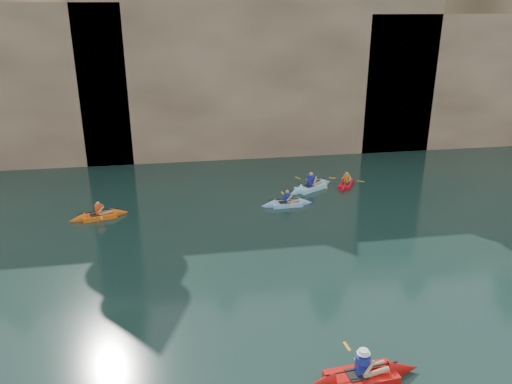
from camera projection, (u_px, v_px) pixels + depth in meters
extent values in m
plane|color=black|center=(333.00, 368.00, 14.69)|extent=(160.00, 160.00, 0.00)
cube|color=tan|center=(223.00, 58.00, 40.26)|extent=(70.00, 16.00, 12.00)
cube|color=tan|center=(263.00, 73.00, 33.85)|extent=(24.00, 2.40, 11.40)
cube|color=black|center=(178.00, 137.00, 33.77)|extent=(3.50, 1.00, 3.20)
cube|color=black|center=(375.00, 120.00, 35.70)|extent=(5.00, 1.00, 4.50)
cube|color=red|center=(361.00, 377.00, 14.09)|extent=(2.85, 1.12, 0.32)
cone|color=red|center=(403.00, 369.00, 14.40)|extent=(1.05, 0.92, 0.83)
cube|color=black|center=(357.00, 374.00, 14.01)|extent=(0.60, 0.57, 0.04)
cube|color=navy|center=(362.00, 365.00, 13.93)|extent=(0.38, 0.26, 0.53)
sphere|color=tan|center=(363.00, 353.00, 13.80)|extent=(0.22, 0.22, 0.22)
cylinder|color=black|center=(362.00, 369.00, 13.98)|extent=(2.21, 0.24, 0.04)
cube|color=#F8A914|center=(347.00, 346.00, 14.89)|extent=(0.12, 0.43, 0.02)
cylinder|color=white|center=(364.00, 352.00, 13.79)|extent=(0.38, 0.38, 0.11)
cube|color=#E55D0E|center=(99.00, 216.00, 24.92)|extent=(2.36, 1.26, 0.25)
cone|color=#E55D0E|center=(121.00, 212.00, 25.33)|extent=(0.94, 0.86, 0.67)
cone|color=#E55D0E|center=(77.00, 219.00, 24.51)|extent=(0.94, 0.86, 0.67)
cube|color=black|center=(96.00, 215.00, 24.83)|extent=(0.64, 0.55, 0.04)
cube|color=#F14514|center=(99.00, 209.00, 24.80)|extent=(0.35, 0.27, 0.45)
sphere|color=tan|center=(98.00, 203.00, 24.68)|extent=(0.19, 0.19, 0.19)
cylinder|color=black|center=(99.00, 211.00, 24.83)|extent=(1.94, 0.55, 0.04)
cube|color=#F8A914|center=(96.00, 205.00, 25.59)|extent=(0.18, 0.43, 0.02)
cube|color=#F8A914|center=(101.00, 218.00, 24.06)|extent=(0.18, 0.43, 0.02)
cube|color=#8EBCEE|center=(287.00, 204.00, 26.46)|extent=(2.21, 0.79, 0.25)
cone|color=#8EBCEE|center=(305.00, 202.00, 26.66)|extent=(0.80, 0.71, 0.68)
cone|color=#8EBCEE|center=(268.00, 205.00, 26.26)|extent=(0.80, 0.71, 0.68)
cube|color=black|center=(284.00, 202.00, 26.40)|extent=(0.57, 0.44, 0.04)
cube|color=navy|center=(287.00, 197.00, 26.33)|extent=(0.32, 0.21, 0.45)
sphere|color=tan|center=(287.00, 192.00, 26.22)|extent=(0.19, 0.19, 0.19)
cylinder|color=black|center=(287.00, 199.00, 26.37)|extent=(2.00, 0.12, 0.04)
cube|color=#F8A914|center=(283.00, 193.00, 27.19)|extent=(0.10, 0.42, 0.02)
cube|color=#F8A914|center=(292.00, 205.00, 25.54)|extent=(0.10, 0.42, 0.02)
cube|color=red|center=(346.00, 184.00, 29.42)|extent=(1.69, 2.25, 0.23)
cone|color=red|center=(350.00, 178.00, 30.34)|extent=(0.95, 1.00, 0.64)
cone|color=red|center=(343.00, 189.00, 28.51)|extent=(0.95, 1.00, 0.64)
cube|color=black|center=(346.00, 183.00, 29.26)|extent=(0.62, 0.68, 0.04)
cube|color=orange|center=(347.00, 178.00, 29.31)|extent=(0.31, 0.35, 0.43)
sphere|color=tan|center=(347.00, 173.00, 29.20)|extent=(0.18, 0.18, 0.18)
cylinder|color=black|center=(346.00, 180.00, 29.33)|extent=(0.98, 1.65, 0.04)
cube|color=#F8A914|center=(332.00, 178.00, 29.61)|extent=(0.40, 0.28, 0.02)
cube|color=#F8A914|center=(361.00, 181.00, 29.05)|extent=(0.40, 0.28, 0.02)
cube|color=#97E5FD|center=(311.00, 187.00, 28.79)|extent=(2.69, 2.05, 0.29)
cone|color=#97E5FD|center=(325.00, 183.00, 29.54)|extent=(1.20, 1.15, 0.79)
cone|color=#97E5FD|center=(295.00, 192.00, 28.04)|extent=(1.20, 1.15, 0.79)
cube|color=black|center=(309.00, 186.00, 28.66)|extent=(0.72, 0.70, 0.04)
cube|color=navy|center=(311.00, 180.00, 28.64)|extent=(0.43, 0.38, 0.53)
sphere|color=tan|center=(311.00, 174.00, 28.51)|extent=(0.22, 0.22, 0.22)
cylinder|color=black|center=(311.00, 183.00, 28.69)|extent=(2.02, 1.22, 0.04)
cube|color=#F8A914|center=(298.00, 178.00, 29.45)|extent=(0.28, 0.40, 0.02)
cube|color=#F8A914|center=(325.00, 187.00, 27.93)|extent=(0.28, 0.40, 0.02)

